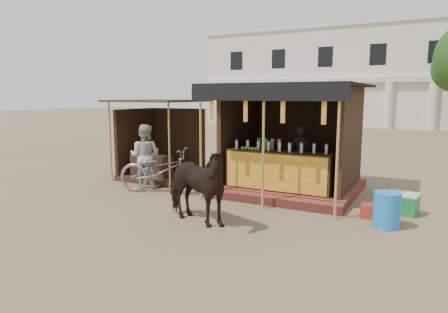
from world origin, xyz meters
name	(u,v)px	position (x,y,z in m)	size (l,w,h in m)	color
ground	(187,221)	(0.00, 0.00, 0.00)	(120.00, 120.00, 0.00)	#846B4C
main_stall	(290,153)	(1.01, 3.36, 1.02)	(3.60, 3.61, 2.78)	#993B32
secondary_stall	(158,150)	(-3.17, 3.24, 0.85)	(2.40, 2.40, 2.38)	#3B2215
cow	(194,186)	(0.20, -0.04, 0.76)	(0.82, 1.80, 1.52)	black
motorbike	(161,171)	(-1.90, 1.68, 0.59)	(0.78, 2.23, 1.17)	gray
bystander	(145,156)	(-2.67, 2.00, 0.87)	(0.84, 0.66, 1.73)	#B8B8B2
blue_barrel	(387,210)	(3.59, 1.46, 0.34)	(0.50, 0.50, 0.69)	blue
red_crate	(371,211)	(3.24, 2.00, 0.14)	(0.39, 0.41, 0.27)	#9E2C1A
cooler	(402,203)	(3.78, 2.60, 0.23)	(0.71, 0.56, 0.46)	#1B7D39
background_building	(358,78)	(-2.00, 29.94, 3.98)	(26.00, 7.45, 8.18)	silver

